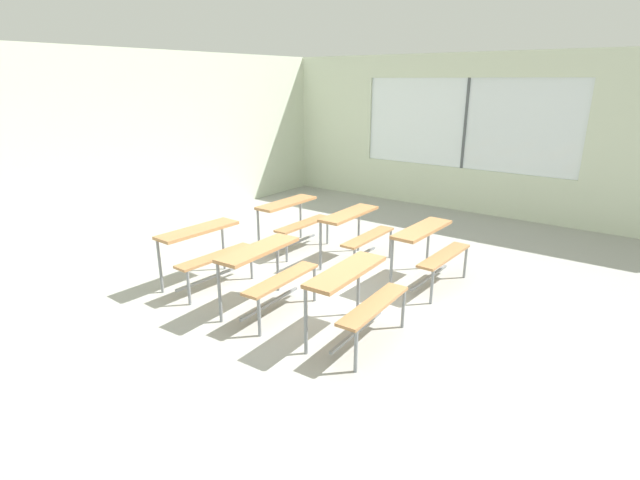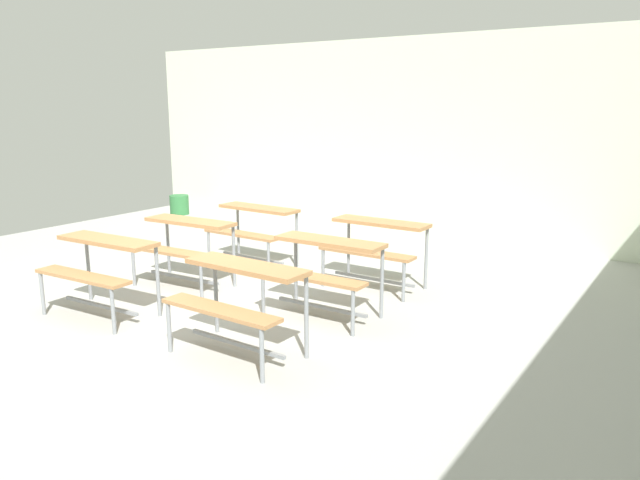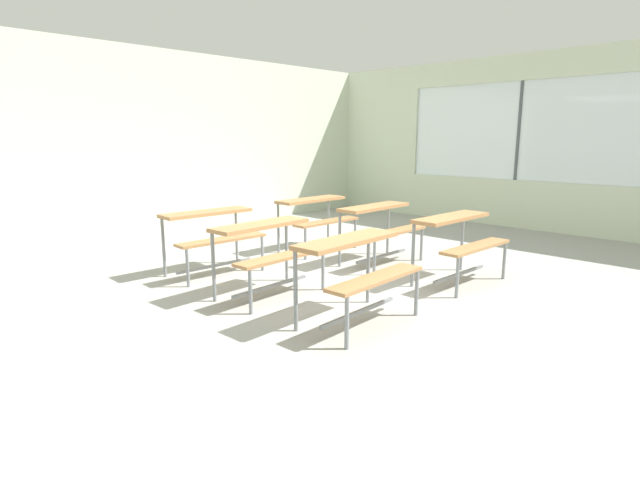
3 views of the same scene
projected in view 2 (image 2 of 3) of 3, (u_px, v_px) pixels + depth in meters
name	position (u px, v px, depth m)	size (l,w,h in m)	color
ground	(194.00, 312.00, 6.10)	(10.00, 9.00, 0.05)	#9E9E99
wall_back	(398.00, 138.00, 9.43)	(10.00, 0.12, 3.00)	beige
desk_bench_r0c0	(100.00, 259.00, 5.81)	(1.12, 0.64, 0.74)	#A87547
desk_bench_r0c1	(238.00, 288.00, 4.88)	(1.12, 0.62, 0.74)	#A87547
desk_bench_r1c0	(184.00, 237.00, 6.77)	(1.13, 0.64, 0.74)	#A87547
desk_bench_r1c1	(323.00, 260.00, 5.78)	(1.11, 0.60, 0.74)	#A87547
desk_bench_r2c0	(253.00, 222.00, 7.64)	(1.12, 0.63, 0.74)	#A87547
desk_bench_r2c1	(376.00, 238.00, 6.71)	(1.10, 0.60, 0.74)	#A87547
trash_bin	(179.00, 205.00, 11.30)	(0.35, 0.35, 0.36)	#2D6B38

